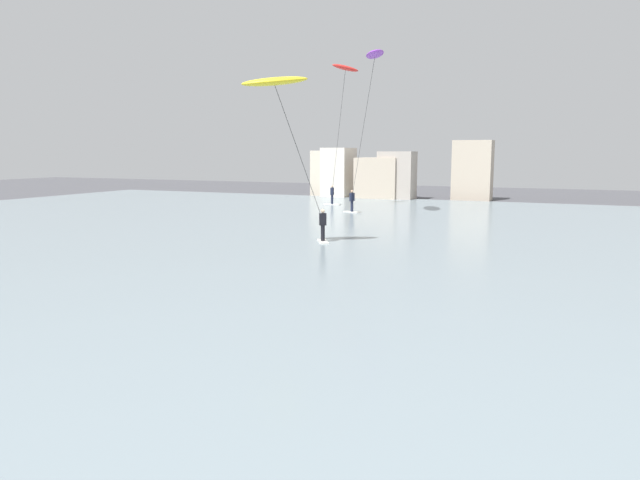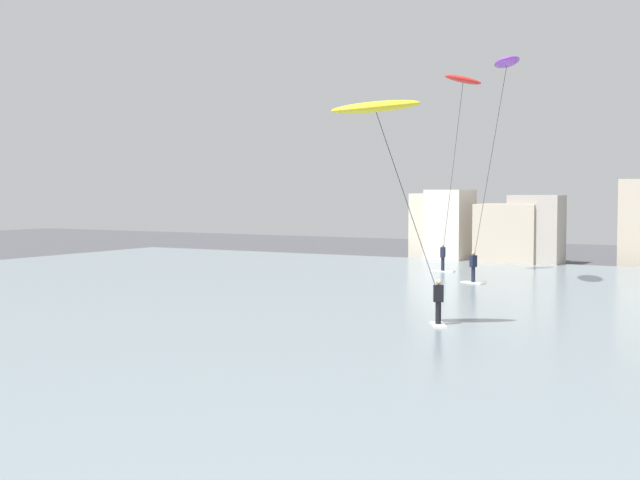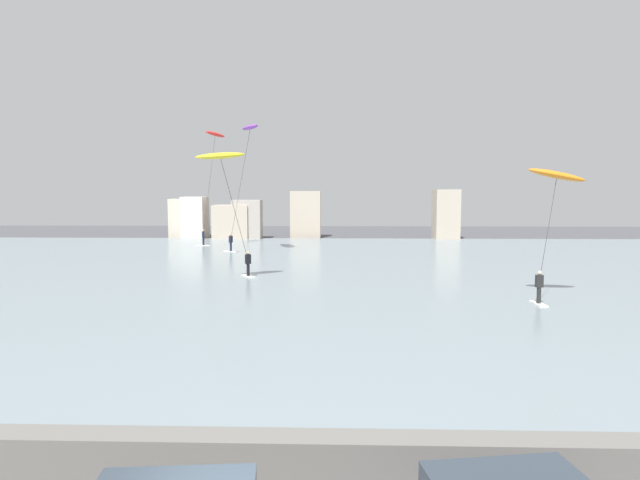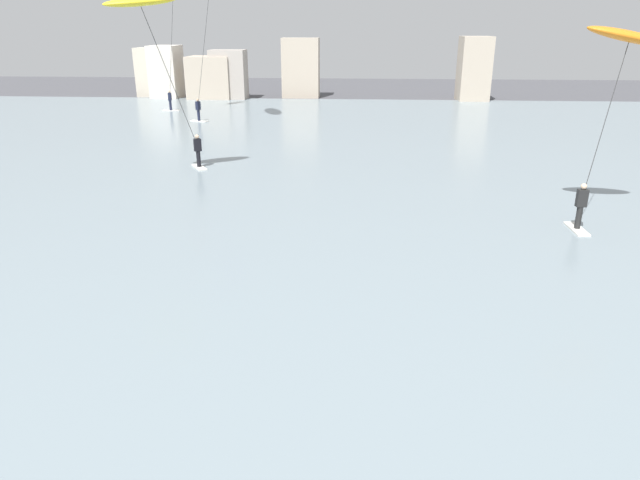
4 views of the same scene
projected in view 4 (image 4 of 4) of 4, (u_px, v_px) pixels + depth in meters
The scene contains 4 objects.
water_bay at pixel (294, 159), 30.17m from camera, with size 84.00×52.00×0.10m, color gray.
far_shore_buildings at pixel (263, 72), 54.75m from camera, with size 34.26×4.91×5.79m.
kitesurfer_orange at pixel (624, 57), 18.48m from camera, with size 2.92×2.39×6.76m.
kitesurfer_yellow at pixel (148, 22), 23.31m from camera, with size 3.10×4.80×7.86m.
Camera 4 is at (3.49, 0.65, 6.71)m, focal length 31.81 mm.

